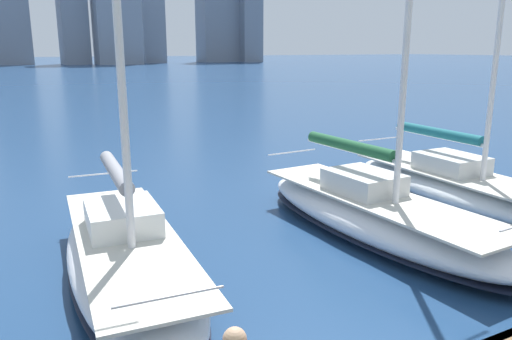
# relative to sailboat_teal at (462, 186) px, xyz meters

# --- Properties ---
(city_skyline) EXTENTS (168.39, 21.27, 46.93)m
(city_skyline) POSITION_rel_sailboat_teal_xyz_m (6.31, -154.65, 17.34)
(city_skyline) COLOR slate
(city_skyline) RESTS_ON ground
(sailboat_teal) EXTENTS (2.79, 9.32, 11.53)m
(sailboat_teal) POSITION_rel_sailboat_teal_xyz_m (0.00, 0.00, 0.00)
(sailboat_teal) COLOR silver
(sailboat_teal) RESTS_ON ground
(sailboat_forest) EXTENTS (2.93, 8.91, 11.80)m
(sailboat_forest) POSITION_rel_sailboat_teal_xyz_m (4.32, 0.84, 0.06)
(sailboat_forest) COLOR white
(sailboat_forest) RESTS_ON ground
(sailboat_grey) EXTENTS (3.14, 8.65, 9.80)m
(sailboat_grey) POSITION_rel_sailboat_teal_xyz_m (10.81, 0.43, 0.01)
(sailboat_grey) COLOR white
(sailboat_grey) RESTS_ON ground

